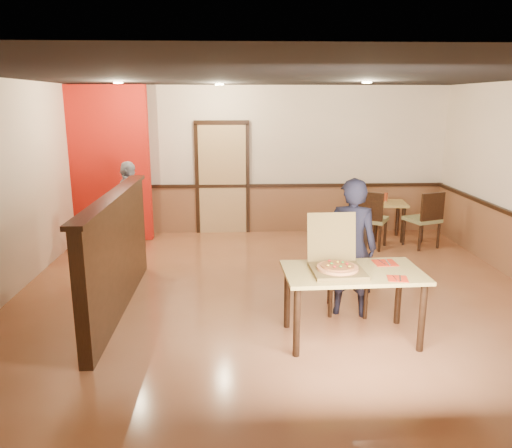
{
  "coord_description": "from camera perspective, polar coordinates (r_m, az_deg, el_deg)",
  "views": [
    {
      "loc": [
        -0.55,
        -6.06,
        2.52
      ],
      "look_at": [
        -0.3,
        0.0,
        1.01
      ],
      "focal_mm": 35.0,
      "sensor_mm": 36.0,
      "label": 1
    }
  ],
  "objects": [
    {
      "name": "floor",
      "position": [
        6.58,
        2.64,
        -8.58
      ],
      "size": [
        7.0,
        7.0,
        0.0
      ],
      "primitive_type": "plane",
      "color": "#B16C45",
      "rests_on": "ground"
    },
    {
      "name": "ceiling",
      "position": [
        6.09,
        2.94,
        16.56
      ],
      "size": [
        7.0,
        7.0,
        0.0
      ],
      "primitive_type": "plane",
      "rotation": [
        3.14,
        0.0,
        0.0
      ],
      "color": "black",
      "rests_on": "wall_back"
    },
    {
      "name": "wall_back",
      "position": [
        9.64,
        0.92,
        7.27
      ],
      "size": [
        7.0,
        0.0,
        7.0
      ],
      "primitive_type": "plane",
      "rotation": [
        1.57,
        0.0,
        0.0
      ],
      "color": "beige",
      "rests_on": "floor"
    },
    {
      "name": "wainscot_back",
      "position": [
        9.77,
        0.91,
        1.7
      ],
      "size": [
        7.0,
        0.04,
        0.9
      ],
      "primitive_type": "cube",
      "color": "brown",
      "rests_on": "floor"
    },
    {
      "name": "chair_rail_back",
      "position": [
        9.66,
        0.92,
        4.4
      ],
      "size": [
        7.0,
        0.06,
        0.06
      ],
      "primitive_type": "cube",
      "color": "black",
      "rests_on": "wall_back"
    },
    {
      "name": "back_door",
      "position": [
        9.63,
        -3.85,
        5.13
      ],
      "size": [
        0.9,
        0.06,
        2.1
      ],
      "primitive_type": "cube",
      "color": "tan",
      "rests_on": "wall_back"
    },
    {
      "name": "booth_partition",
      "position": [
        6.29,
        -15.61,
        -3.06
      ],
      "size": [
        0.2,
        3.1,
        1.44
      ],
      "color": "black",
      "rests_on": "floor"
    },
    {
      "name": "red_accent_panel",
      "position": [
        9.42,
        -16.91,
        6.52
      ],
      "size": [
        1.6,
        0.2,
        2.78
      ],
      "primitive_type": "cube",
      "color": "red",
      "rests_on": "floor"
    },
    {
      "name": "spot_a",
      "position": [
        8.05,
        -15.48,
        15.31
      ],
      "size": [
        0.14,
        0.14,
        0.02
      ],
      "primitive_type": "cylinder",
      "color": "beige",
      "rests_on": "ceiling"
    },
    {
      "name": "spot_b",
      "position": [
        8.57,
        -4.2,
        15.65
      ],
      "size": [
        0.14,
        0.14,
        0.02
      ],
      "primitive_type": "cylinder",
      "color": "beige",
      "rests_on": "ceiling"
    },
    {
      "name": "spot_c",
      "position": [
        7.81,
        12.55,
        15.53
      ],
      "size": [
        0.14,
        0.14,
        0.02
      ],
      "primitive_type": "cylinder",
      "color": "beige",
      "rests_on": "ceiling"
    },
    {
      "name": "main_table",
      "position": [
        5.41,
        10.97,
        -6.35
      ],
      "size": [
        1.48,
        0.89,
        0.78
      ],
      "rotation": [
        0.0,
        0.0,
        0.04
      ],
      "color": "tan",
      "rests_on": "floor"
    },
    {
      "name": "diner_chair",
      "position": [
        6.21,
        10.44,
        -4.78
      ],
      "size": [
        0.57,
        0.57,
        1.01
      ],
      "rotation": [
        0.0,
        0.0,
        -0.15
      ],
      "color": "olive",
      "rests_on": "floor"
    },
    {
      "name": "side_chair_left",
      "position": [
        8.83,
        12.94,
        0.76
      ],
      "size": [
        0.69,
        0.69,
        1.02
      ],
      "rotation": [
        0.0,
        0.0,
        2.64
      ],
      "color": "olive",
      "rests_on": "floor"
    },
    {
      "name": "side_chair_right",
      "position": [
        9.13,
        18.79,
        0.73
      ],
      "size": [
        0.64,
        0.64,
        1.01
      ],
      "rotation": [
        0.0,
        0.0,
        3.51
      ],
      "color": "olive",
      "rests_on": "floor"
    },
    {
      "name": "side_table",
      "position": [
        9.55,
        14.79,
        1.42
      ],
      "size": [
        0.72,
        0.72,
        0.69
      ],
      "rotation": [
        0.0,
        0.0,
        -0.11
      ],
      "color": "tan",
      "rests_on": "floor"
    },
    {
      "name": "diner",
      "position": [
        5.98,
        10.8,
        -2.68
      ],
      "size": [
        0.69,
        0.54,
        1.67
      ],
      "primitive_type": "imported",
      "rotation": [
        0.0,
        0.0,
        2.88
      ],
      "color": "black",
      "rests_on": "floor"
    },
    {
      "name": "passerby",
      "position": [
        8.61,
        -14.27,
        1.82
      ],
      "size": [
        0.47,
        0.95,
        1.55
      ],
      "primitive_type": "imported",
      "rotation": [
        0.0,
        0.0,
        1.47
      ],
      "color": "#9998A0",
      "rests_on": "floor"
    },
    {
      "name": "pizza_box",
      "position": [
        5.31,
        9.16,
        -4.57
      ],
      "size": [
        0.56,
        0.65,
        0.56
      ],
      "rotation": [
        0.0,
        0.0,
        0.04
      ],
      "color": "brown",
      "rests_on": "main_table"
    },
    {
      "name": "pizza",
      "position": [
        5.27,
        9.3,
        -4.96
      ],
      "size": [
        0.46,
        0.46,
        0.03
      ],
      "primitive_type": "cylinder",
      "rotation": [
        0.0,
        0.0,
        -0.08
      ],
      "color": "#D0864B",
      "rests_on": "pizza_box"
    },
    {
      "name": "napkin_near",
      "position": [
        5.24,
        15.87,
        -6.02
      ],
      "size": [
        0.23,
        0.23,
        0.01
      ],
      "rotation": [
        0.0,
        0.0,
        -0.18
      ],
      "color": "red",
      "rests_on": "main_table"
    },
    {
      "name": "napkin_far",
      "position": [
        5.69,
        14.52,
        -4.31
      ],
      "size": [
        0.25,
        0.25,
        0.01
      ],
      "rotation": [
        0.0,
        0.0,
        0.05
      ],
      "color": "red",
      "rests_on": "main_table"
    },
    {
      "name": "condiment",
      "position": [
        9.6,
        14.62,
        3.01
      ],
      "size": [
        0.06,
        0.06,
        0.16
      ],
      "primitive_type": "cylinder",
      "color": "#99381B",
      "rests_on": "side_table"
    }
  ]
}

